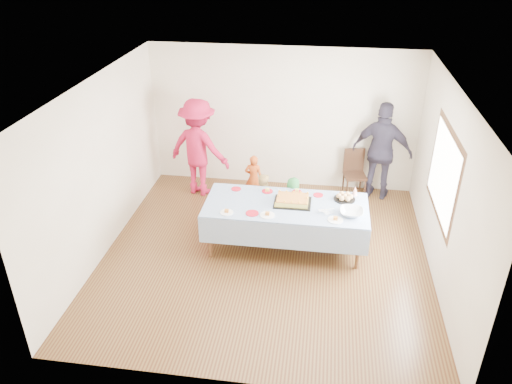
{
  "coord_description": "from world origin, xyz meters",
  "views": [
    {
      "loc": [
        0.77,
        -6.38,
        4.58
      ],
      "look_at": [
        -0.19,
        0.3,
        0.94
      ],
      "focal_mm": 35.0,
      "sensor_mm": 36.0,
      "label": 1
    }
  ],
  "objects_px": {
    "birthday_cake": "(293,200)",
    "dining_chair": "(354,170)",
    "party_table": "(286,208)",
    "adult_left": "(198,148)"
  },
  "relations": [
    {
      "from": "birthday_cake",
      "to": "dining_chair",
      "type": "xyz_separation_m",
      "value": [
        1.02,
        1.92,
        -0.33
      ]
    },
    {
      "from": "party_table",
      "to": "birthday_cake",
      "type": "height_order",
      "value": "birthday_cake"
    },
    {
      "from": "birthday_cake",
      "to": "party_table",
      "type": "bearing_deg",
      "value": -148.72
    },
    {
      "from": "dining_chair",
      "to": "adult_left",
      "type": "xyz_separation_m",
      "value": [
        -2.9,
        -0.35,
        0.43
      ]
    },
    {
      "from": "dining_chair",
      "to": "adult_left",
      "type": "bearing_deg",
      "value": 175.79
    },
    {
      "from": "birthday_cake",
      "to": "adult_left",
      "type": "height_order",
      "value": "adult_left"
    },
    {
      "from": "party_table",
      "to": "birthday_cake",
      "type": "bearing_deg",
      "value": 31.28
    },
    {
      "from": "birthday_cake",
      "to": "adult_left",
      "type": "relative_size",
      "value": 0.31
    },
    {
      "from": "dining_chair",
      "to": "birthday_cake",
      "type": "bearing_deg",
      "value": -129.08
    },
    {
      "from": "party_table",
      "to": "adult_left",
      "type": "xyz_separation_m",
      "value": [
        -1.78,
        1.63,
        0.2
      ]
    }
  ]
}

